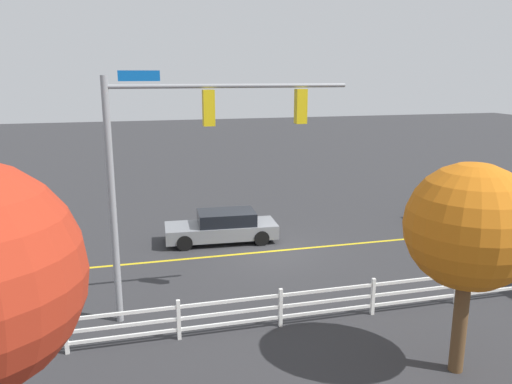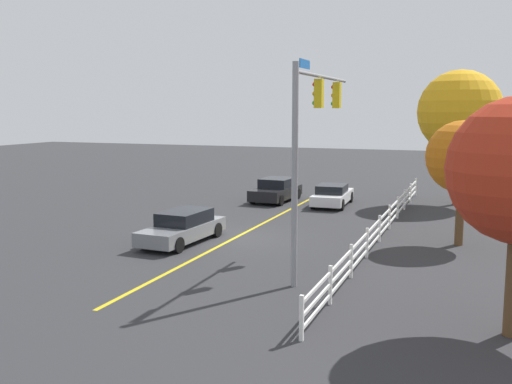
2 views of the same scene
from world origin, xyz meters
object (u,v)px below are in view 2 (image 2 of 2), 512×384
at_px(car_2, 332,195).
at_px(car_1, 276,190).
at_px(tree_2, 463,157).
at_px(tree_0, 460,112).
at_px(car_0, 183,227).

bearing_deg(car_2, car_1, 81.20).
relative_size(car_2, tree_2, 0.89).
bearing_deg(tree_2, tree_0, -177.05).
relative_size(car_0, tree_2, 0.93).
bearing_deg(car_0, car_2, 166.22).
distance_m(car_0, car_1, 12.11).
bearing_deg(car_1, tree_2, 55.33).
distance_m(car_2, tree_0, 8.79).
distance_m(car_0, tree_2, 11.90).
relative_size(car_1, car_2, 0.95).
bearing_deg(car_1, car_0, 3.02).
bearing_deg(car_2, car_0, 160.22).
height_order(car_0, tree_0, tree_0).
height_order(car_0, car_1, car_1).
bearing_deg(tree_0, car_0, -35.21).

